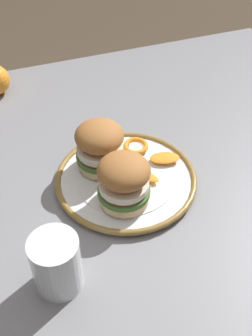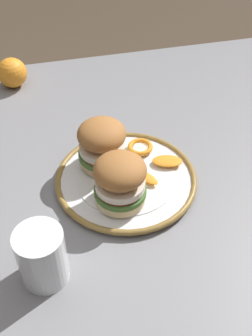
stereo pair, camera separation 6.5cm
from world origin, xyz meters
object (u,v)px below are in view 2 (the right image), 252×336
at_px(dinner_plate, 126,179).
at_px(sandwich_half_left, 120,180).
at_px(sandwich_half_right, 102,143).
at_px(drinking_glass, 43,259).
at_px(whole_orange, 12,73).
at_px(dining_table, 104,212).

height_order(dinner_plate, sandwich_half_left, sandwich_half_left).
xyz_separation_m(sandwich_half_right, drinking_glass, (0.14, 0.22, -0.02)).
height_order(sandwich_half_right, whole_orange, sandwich_half_right).
relative_size(dinner_plate, sandwich_half_left, 2.68).
distance_m(dining_table, drinking_glass, 0.28).
relative_size(dining_table, sandwich_half_left, 12.31).
bearing_deg(drinking_glass, dining_table, -124.46).
bearing_deg(dinner_plate, drinking_glass, 44.70).
xyz_separation_m(dinner_plate, sandwich_half_left, (0.02, 0.06, 0.06)).
bearing_deg(sandwich_half_left, drinking_glass, 37.90).
relative_size(sandwich_half_right, whole_orange, 1.33).
bearing_deg(dining_table, sandwich_half_left, 104.56).
height_order(sandwich_half_left, sandwich_half_right, same).
relative_size(dining_table, whole_orange, 17.19).
bearing_deg(sandwich_half_right, sandwich_half_left, 96.45).
distance_m(dinner_plate, sandwich_half_right, 0.09).
distance_m(dinner_plate, sandwich_half_left, 0.09).
bearing_deg(whole_orange, sandwich_half_right, 114.31).
bearing_deg(sandwich_half_left, whole_orange, -69.44).
height_order(dinner_plate, drinking_glass, drinking_glass).
relative_size(sandwich_half_right, drinking_glass, 0.96).
xyz_separation_m(dining_table, sandwich_half_left, (-0.02, 0.07, 0.17)).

